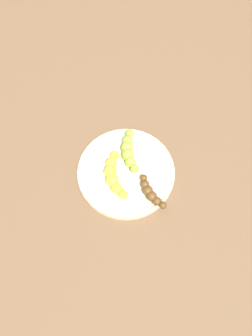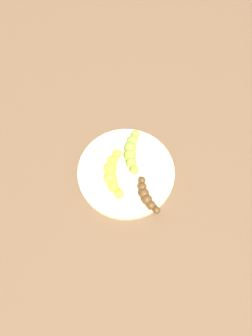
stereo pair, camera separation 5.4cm
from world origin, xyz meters
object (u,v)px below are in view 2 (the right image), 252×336
Objects in this scene: banana_yellow at (112,174)px; banana_overripe at (146,196)px; fruit_bowl at (126,172)px; banana_green at (132,152)px.

banana_overripe is at bearing 142.05° from banana_yellow.
fruit_bowl is 2.02× the size of banana_green.
banana_green is (-0.06, 0.06, -0.00)m from banana_yellow.
banana_yellow is 0.11m from banana_overripe.
banana_overripe is at bearing 108.90° from banana_green.
banana_yellow is 0.09m from banana_green.
banana_overripe is at bearing 30.36° from fruit_bowl.
banana_green is at bearing 159.27° from fruit_bowl.
banana_overripe is 0.77× the size of banana_green.
banana_green is (-0.05, 0.02, 0.02)m from fruit_bowl.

